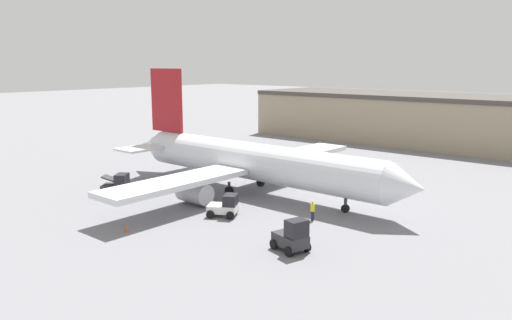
% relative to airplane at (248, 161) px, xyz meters
% --- Properties ---
extents(ground_plane, '(400.00, 400.00, 0.00)m').
position_rel_airplane_xyz_m(ground_plane, '(1.02, -0.01, -3.16)').
color(ground_plane, slate).
extents(terminal_building, '(61.40, 17.10, 7.97)m').
position_rel_airplane_xyz_m(terminal_building, '(3.45, 42.74, 0.83)').
color(terminal_building, gray).
rests_on(terminal_building, ground_plane).
extents(airplane, '(35.69, 33.16, 12.26)m').
position_rel_airplane_xyz_m(airplane, '(0.00, 0.00, 0.00)').
color(airplane, silver).
rests_on(airplane, ground_plane).
extents(ground_crew_worker, '(0.36, 0.36, 1.65)m').
position_rel_airplane_xyz_m(ground_crew_worker, '(10.40, -3.90, -2.28)').
color(ground_crew_worker, '#1E2338').
rests_on(ground_crew_worker, ground_plane).
extents(baggage_tug, '(3.03, 2.85, 1.91)m').
position_rel_airplane_xyz_m(baggage_tug, '(4.01, -7.68, -2.28)').
color(baggage_tug, silver).
rests_on(baggage_tug, ground_plane).
extents(belt_loader_truck, '(3.23, 3.10, 2.25)m').
position_rel_airplane_xyz_m(belt_loader_truck, '(-8.56, -9.73, -2.10)').
color(belt_loader_truck, '#2D2D33').
rests_on(belt_loader_truck, ground_plane).
extents(pushback_tug, '(2.79, 2.41, 2.39)m').
position_rel_airplane_xyz_m(pushback_tug, '(13.18, -10.62, -2.10)').
color(pushback_tug, '#2D2D33').
rests_on(pushback_tug, ground_plane).
extents(safety_cone_near, '(0.36, 0.36, 0.55)m').
position_rel_airplane_xyz_m(safety_cone_near, '(0.90, -15.47, -2.89)').
color(safety_cone_near, '#EF590F').
rests_on(safety_cone_near, ground_plane).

